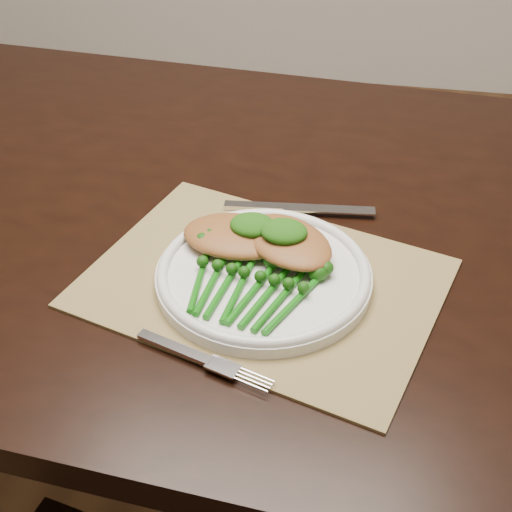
% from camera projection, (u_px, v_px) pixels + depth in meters
% --- Properties ---
extents(floor, '(4.00, 4.00, 0.00)m').
position_uv_depth(floor, '(236.00, 459.00, 1.55)').
color(floor, brown).
rests_on(floor, ground).
extents(dining_table, '(1.66, 1.02, 0.75)m').
position_uv_depth(dining_table, '(229.00, 384.00, 1.23)').
color(dining_table, black).
rests_on(dining_table, ground).
extents(placemat, '(0.48, 0.40, 0.00)m').
position_uv_depth(placemat, '(263.00, 283.00, 0.86)').
color(placemat, olive).
rests_on(placemat, dining_table).
extents(dinner_plate, '(0.26, 0.26, 0.02)m').
position_uv_depth(dinner_plate, '(264.00, 274.00, 0.85)').
color(dinner_plate, white).
rests_on(dinner_plate, placemat).
extents(knife, '(0.21, 0.04, 0.01)m').
position_uv_depth(knife, '(285.00, 208.00, 0.98)').
color(knife, silver).
rests_on(knife, placemat).
extents(fork, '(0.16, 0.07, 0.01)m').
position_uv_depth(fork, '(212.00, 363.00, 0.75)').
color(fork, silver).
rests_on(fork, placemat).
extents(chicken_fillet_left, '(0.14, 0.10, 0.03)m').
position_uv_depth(chicken_fillet_left, '(236.00, 236.00, 0.88)').
color(chicken_fillet_left, '#995E2C').
rests_on(chicken_fillet_left, dinner_plate).
extents(chicken_fillet_right, '(0.15, 0.15, 0.03)m').
position_uv_depth(chicken_fillet_right, '(288.00, 242.00, 0.86)').
color(chicken_fillet_right, '#995E2C').
rests_on(chicken_fillet_right, dinner_plate).
extents(pesto_dollop_left, '(0.06, 0.05, 0.02)m').
position_uv_depth(pesto_dollop_left, '(252.00, 225.00, 0.87)').
color(pesto_dollop_left, '#134309').
rests_on(pesto_dollop_left, chicken_fillet_left).
extents(pesto_dollop_right, '(0.06, 0.05, 0.02)m').
position_uv_depth(pesto_dollop_right, '(284.00, 231.00, 0.85)').
color(pesto_dollop_right, '#134309').
rests_on(pesto_dollop_right, chicken_fillet_right).
extents(broccolini_bundle, '(0.17, 0.18, 0.04)m').
position_uv_depth(broccolini_bundle, '(246.00, 289.00, 0.82)').
color(broccolini_bundle, '#0F5F0C').
rests_on(broccolini_bundle, dinner_plate).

